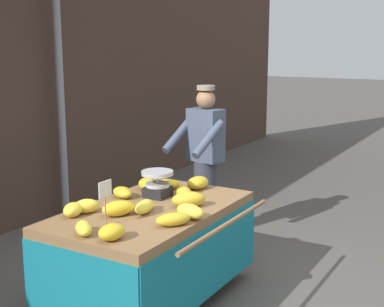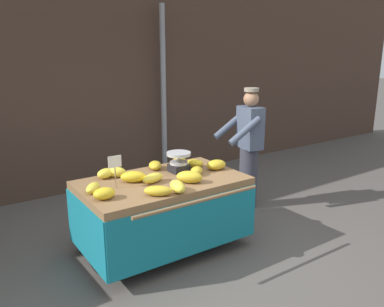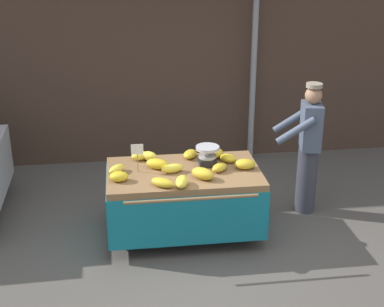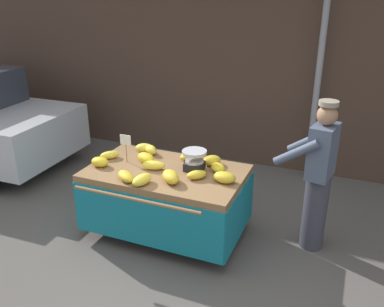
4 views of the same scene
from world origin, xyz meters
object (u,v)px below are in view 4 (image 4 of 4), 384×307
(banana_bunch_8, at_px, (100,162))
(vendor_person, at_px, (318,177))
(banana_bunch_1, at_px, (212,160))
(street_pole, at_px, (317,84))
(banana_bunch_9, at_px, (151,150))
(banana_bunch_2, at_px, (126,176))
(banana_bunch_7, at_px, (171,177))
(banana_bunch_11, at_px, (189,156))
(banana_bunch_4, at_px, (110,155))
(price_sign, at_px, (126,142))
(banana_bunch_5, at_px, (225,177))
(banana_bunch_10, at_px, (144,148))
(banana_bunch_3, at_px, (218,168))
(banana_cart, at_px, (166,187))
(banana_bunch_13, at_px, (197,175))
(banana_bunch_12, at_px, (154,165))
(banana_bunch_0, at_px, (146,158))
(banana_bunch_6, at_px, (142,180))

(banana_bunch_8, distance_m, vendor_person, 2.45)
(banana_bunch_1, height_order, banana_bunch_8, banana_bunch_1)
(street_pole, height_order, banana_bunch_9, street_pole)
(banana_bunch_2, xyz_separation_m, banana_bunch_7, (0.47, 0.14, 0.01))
(banana_bunch_2, bearing_deg, banana_bunch_9, 97.19)
(banana_bunch_1, height_order, banana_bunch_11, banana_bunch_1)
(banana_bunch_4, bearing_deg, price_sign, -1.43)
(banana_bunch_4, bearing_deg, banana_bunch_7, -17.26)
(banana_bunch_5, bearing_deg, banana_bunch_10, 160.22)
(banana_bunch_3, bearing_deg, banana_bunch_11, 156.02)
(price_sign, xyz_separation_m, banana_bunch_3, (1.09, 0.16, -0.20))
(banana_bunch_7, bearing_deg, banana_cart, 126.00)
(banana_bunch_2, relative_size, banana_bunch_13, 1.22)
(price_sign, distance_m, banana_bunch_13, 0.96)
(banana_bunch_12, bearing_deg, banana_bunch_2, -111.71)
(banana_bunch_9, bearing_deg, banana_bunch_13, -28.70)
(banana_cart, bearing_deg, banana_bunch_5, -2.98)
(banana_bunch_0, bearing_deg, banana_bunch_9, 106.19)
(banana_bunch_3, distance_m, banana_bunch_10, 1.07)
(banana_bunch_13, xyz_separation_m, vendor_person, (1.22, 0.47, -0.01))
(banana_bunch_12, bearing_deg, banana_bunch_3, 17.86)
(banana_bunch_10, height_order, banana_bunch_13, banana_bunch_10)
(banana_bunch_7, distance_m, banana_bunch_11, 0.64)
(banana_bunch_0, bearing_deg, banana_bunch_7, -36.04)
(banana_bunch_10, relative_size, vendor_person, 0.12)
(banana_cart, height_order, banana_bunch_13, banana_bunch_13)
(banana_bunch_11, height_order, banana_bunch_12, banana_bunch_12)
(banana_bunch_11, bearing_deg, banana_cart, -107.97)
(banana_bunch_2, xyz_separation_m, banana_bunch_6, (0.21, -0.02, 0.01))
(banana_bunch_3, height_order, banana_bunch_5, banana_bunch_5)
(banana_cart, relative_size, banana_bunch_5, 7.36)
(banana_bunch_6, bearing_deg, banana_bunch_12, 99.52)
(banana_cart, bearing_deg, banana_bunch_4, 176.89)
(banana_bunch_12, distance_m, vendor_person, 1.81)
(banana_bunch_8, height_order, vendor_person, vendor_person)
(banana_bunch_1, height_order, banana_bunch_6, banana_bunch_1)
(banana_bunch_4, distance_m, banana_bunch_13, 1.18)
(banana_bunch_5, distance_m, banana_bunch_12, 0.85)
(banana_bunch_1, distance_m, banana_bunch_3, 0.19)
(banana_bunch_0, bearing_deg, street_pole, 52.58)
(price_sign, height_order, banana_bunch_6, price_sign)
(price_sign, bearing_deg, banana_bunch_7, -22.15)
(price_sign, height_order, banana_bunch_4, price_sign)
(banana_bunch_0, distance_m, banana_bunch_5, 1.02)
(banana_bunch_13, bearing_deg, banana_cart, 170.30)
(banana_bunch_4, relative_size, banana_bunch_9, 1.15)
(price_sign, distance_m, banana_bunch_0, 0.30)
(banana_bunch_5, height_order, banana_bunch_6, banana_bunch_5)
(banana_bunch_1, height_order, banana_bunch_9, same)
(street_pole, relative_size, banana_bunch_8, 13.94)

